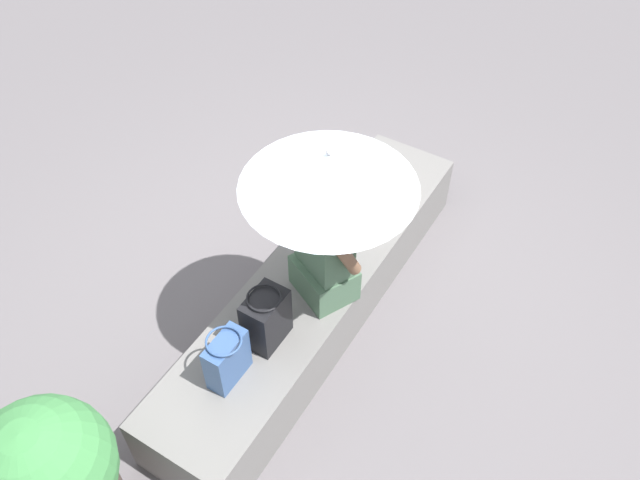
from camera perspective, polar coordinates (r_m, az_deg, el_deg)
ground_plane at (r=4.26m, az=-0.33°, el=-6.44°), size 14.00×14.00×0.00m
stone_bench at (r=4.09m, az=-0.34°, el=-4.67°), size 2.74×0.61×0.42m
person_seated at (r=3.54m, az=0.39°, el=-0.41°), size 0.40×0.51×0.90m
parasol at (r=3.04m, az=0.78°, el=6.05°), size 0.87×0.87×1.13m
handbag_black at (r=4.32m, az=4.48°, el=5.37°), size 0.26×0.19×0.27m
tote_bag_canvas at (r=3.40m, az=-8.13°, el=-10.24°), size 0.25×0.19×0.32m
shoulder_bag_spare at (r=3.51m, az=-4.73°, el=-6.83°), size 0.25×0.19×0.36m
magazine at (r=4.22m, az=1.92°, el=1.83°), size 0.34×0.30×0.01m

